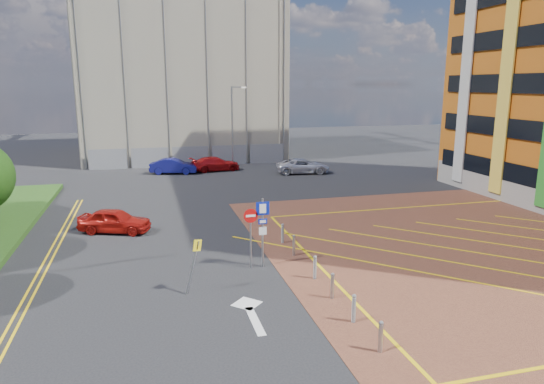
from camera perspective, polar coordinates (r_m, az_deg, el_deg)
name	(u,v)px	position (r m, az deg, el deg)	size (l,w,h in m)	color
ground	(257,276)	(21.41, -1.77, -9.80)	(140.00, 140.00, 0.00)	black
forecourt	(526,248)	(27.89, 27.68, -5.89)	(26.00, 26.00, 0.02)	brown
lamp_back	(233,124)	(48.21, -4.61, 8.01)	(1.53, 0.16, 8.00)	#9EA0A8
sign_cluster	(258,226)	(21.73, -1.63, -4.00)	(1.17, 0.12, 3.20)	#9EA0A8
warning_sign	(194,259)	(19.42, -9.14, -7.83)	(0.74, 0.42, 2.25)	#9EA0A8
bollard_row	(320,275)	(20.37, 5.71, -9.64)	(0.14, 11.14, 0.90)	#9EA0A8
construction_building	(179,59)	(59.54, -10.87, 15.09)	(21.20, 19.20, 22.00)	#A09983
construction_fence	(200,156)	(50.11, -8.43, 4.22)	(21.60, 0.06, 2.00)	gray
car_red_left	(115,221)	(28.60, -18.03, -3.21)	(1.60, 3.97, 1.35)	#A5130E
car_blue_back	(174,166)	(46.00, -11.49, 3.00)	(1.50, 4.31, 1.42)	navy
car_red_back	(215,164)	(46.86, -6.68, 3.31)	(1.91, 4.71, 1.37)	#B30F11
car_silver_back	(303,166)	(45.37, 3.65, 3.07)	(2.28, 4.94, 1.37)	silver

